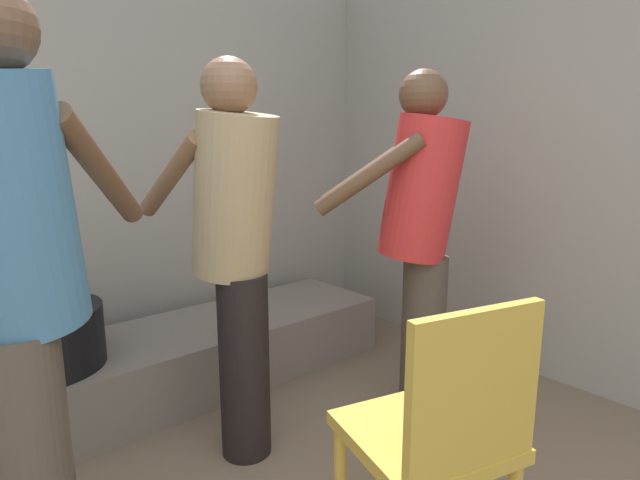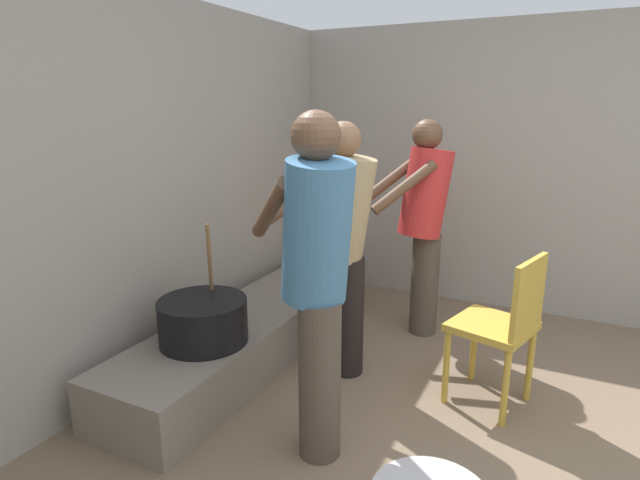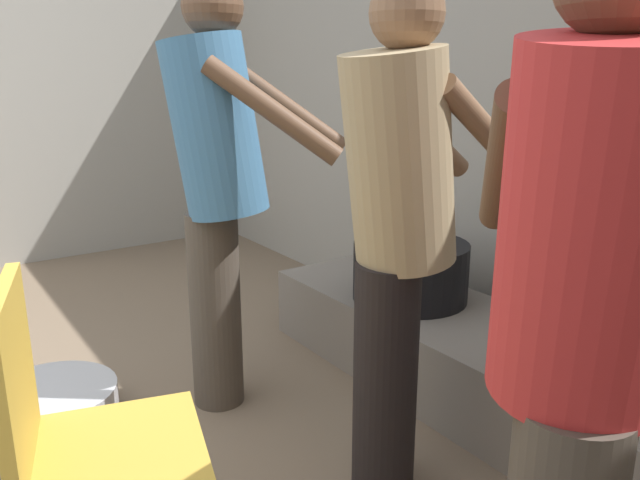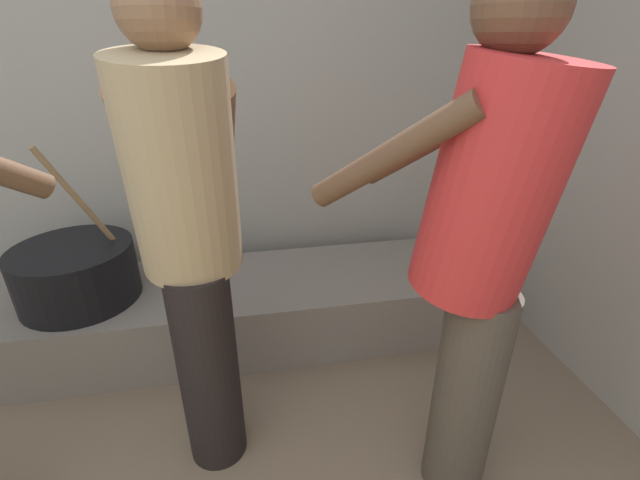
% 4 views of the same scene
% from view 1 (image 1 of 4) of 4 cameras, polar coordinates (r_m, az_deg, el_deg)
% --- Properties ---
extents(hearth_ledge, '(2.41, 0.60, 0.32)m').
position_cam_1_polar(hearth_ledge, '(2.67, -17.23, -13.44)').
color(hearth_ledge, slate).
rests_on(hearth_ledge, ground_plane).
extents(cooking_pot_main, '(0.50, 0.50, 0.71)m').
position_cam_1_polar(cooking_pot_main, '(2.41, -29.47, -9.79)').
color(cooking_pot_main, black).
rests_on(cooking_pot_main, hearth_ledge).
extents(cook_in_red_shirt, '(0.67, 0.70, 1.55)m').
position_cam_1_polar(cook_in_red_shirt, '(2.24, 11.37, 1.56)').
color(cook_in_red_shirt, '#4C4238').
rests_on(cook_in_red_shirt, ground_plane).
extents(cook_in_blue_shirt, '(0.68, 0.72, 1.62)m').
position_cam_1_polar(cook_in_blue_shirt, '(1.47, -31.48, -3.17)').
color(cook_in_blue_shirt, '#4C4238').
rests_on(cook_in_blue_shirt, ground_plane).
extents(cook_in_tan_shirt, '(0.37, 0.67, 1.56)m').
position_cam_1_polar(cook_in_tan_shirt, '(1.93, -9.70, 0.12)').
color(cook_in_tan_shirt, black).
rests_on(cook_in_tan_shirt, ground_plane).
extents(chair_yellow, '(0.49, 0.49, 0.88)m').
position_cam_1_polar(chair_yellow, '(1.44, 13.48, -21.03)').
color(chair_yellow, gold).
rests_on(chair_yellow, ground_plane).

